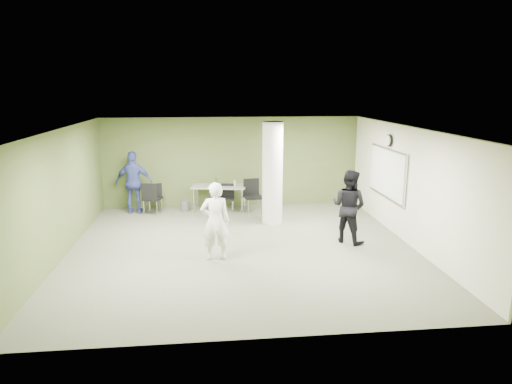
{
  "coord_description": "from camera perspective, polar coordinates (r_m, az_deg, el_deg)",
  "views": [
    {
      "loc": [
        -0.76,
        -10.14,
        3.69
      ],
      "look_at": [
        0.44,
        1.0,
        1.11
      ],
      "focal_mm": 32.0,
      "sensor_mm": 36.0,
      "label": 1
    }
  ],
  "objects": [
    {
      "name": "wall_clock",
      "position": [
        12.35,
        16.29,
        6.21
      ],
      "size": [
        0.06,
        0.32,
        0.32
      ],
      "color": "black",
      "rests_on": "wall_right_cream"
    },
    {
      "name": "chair_table_right",
      "position": [
        13.67,
        -0.45,
        -0.14
      ],
      "size": [
        0.58,
        0.58,
        1.01
      ],
      "rotation": [
        0.0,
        0.0,
        0.17
      ],
      "color": "black",
      "rests_on": "floor"
    },
    {
      "name": "whiteboard",
      "position": [
        12.47,
        16.04,
        2.33
      ],
      "size": [
        0.05,
        2.3,
        1.3
      ],
      "color": "silver",
      "rests_on": "wall_right_cream"
    },
    {
      "name": "man_black",
      "position": [
        11.21,
        11.53,
        -1.76
      ],
      "size": [
        1.09,
        1.09,
        1.79
      ],
      "primitive_type": "imported",
      "rotation": [
        0.0,
        0.0,
        2.37
      ],
      "color": "black",
      "rests_on": "floor"
    },
    {
      "name": "chair_table_left",
      "position": [
        13.79,
        -3.62,
        -0.48
      ],
      "size": [
        0.47,
        0.47,
        0.85
      ],
      "rotation": [
        0.0,
        0.0,
        -0.14
      ],
      "color": "black",
      "rests_on": "floor"
    },
    {
      "name": "wall_left",
      "position": [
        10.89,
        -23.29,
        -0.25
      ],
      "size": [
        0.02,
        8.0,
        2.8
      ],
      "primitive_type": "cube",
      "color": "#4C602D",
      "rests_on": "floor"
    },
    {
      "name": "folding_table",
      "position": [
        13.89,
        -4.64,
        0.58
      ],
      "size": [
        1.72,
        0.98,
        1.02
      ],
      "rotation": [
        0.0,
        0.0,
        -0.17
      ],
      "color": "gray",
      "rests_on": "floor"
    },
    {
      "name": "man_blue",
      "position": [
        14.0,
        -15.0,
        1.15
      ],
      "size": [
        1.13,
        0.56,
        1.87
      ],
      "primitive_type": "imported",
      "rotation": [
        0.0,
        0.0,
        3.04
      ],
      "color": "#39468D",
      "rests_on": "floor"
    },
    {
      "name": "wall_back",
      "position": [
        14.35,
        -3.03,
        3.76
      ],
      "size": [
        8.0,
        2.8,
        0.02
      ],
      "primitive_type": "cube",
      "rotation": [
        1.57,
        0.0,
        0.0
      ],
      "color": "#4C602D",
      "rests_on": "floor"
    },
    {
      "name": "chair_back_right",
      "position": [
        13.71,
        -12.97,
        -0.51
      ],
      "size": [
        0.6,
        0.6,
        0.98
      ],
      "rotation": [
        0.0,
        0.0,
        2.88
      ],
      "color": "black",
      "rests_on": "floor"
    },
    {
      "name": "floor",
      "position": [
        10.82,
        -1.76,
        -6.99
      ],
      "size": [
        8.0,
        8.0,
        0.0
      ],
      "primitive_type": "plane",
      "color": "#525442",
      "rests_on": "ground"
    },
    {
      "name": "ceiling",
      "position": [
        10.21,
        -1.87,
        7.95
      ],
      "size": [
        8.0,
        8.0,
        0.0
      ],
      "primitive_type": "plane",
      "rotation": [
        3.14,
        0.0,
        0.0
      ],
      "color": "white",
      "rests_on": "wall_back"
    },
    {
      "name": "woman_white",
      "position": [
        9.89,
        -5.12,
        -3.68
      ],
      "size": [
        0.65,
        0.44,
        1.73
      ],
      "primitive_type": "imported",
      "rotation": [
        0.0,
        0.0,
        3.19
      ],
      "color": "white",
      "rests_on": "floor"
    },
    {
      "name": "chair_back_left",
      "position": [
        14.18,
        -12.59,
        -0.32
      ],
      "size": [
        0.56,
        0.56,
        0.88
      ],
      "rotation": [
        0.0,
        0.0,
        3.51
      ],
      "color": "black",
      "rests_on": "floor"
    },
    {
      "name": "wall_right_cream",
      "position": [
        11.44,
        18.6,
        0.72
      ],
      "size": [
        0.02,
        8.0,
        2.8
      ],
      "primitive_type": "cube",
      "color": "beige",
      "rests_on": "floor"
    },
    {
      "name": "column",
      "position": [
        12.48,
        2.07,
        2.38
      ],
      "size": [
        0.56,
        0.56,
        2.8
      ],
      "primitive_type": "cylinder",
      "color": "silver",
      "rests_on": "floor"
    },
    {
      "name": "wastebasket",
      "position": [
        14.07,
        -8.88,
        -1.73
      ],
      "size": [
        0.28,
        0.28,
        0.32
      ],
      "primitive_type": "cylinder",
      "color": "#4C4C4C",
      "rests_on": "floor"
    }
  ]
}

